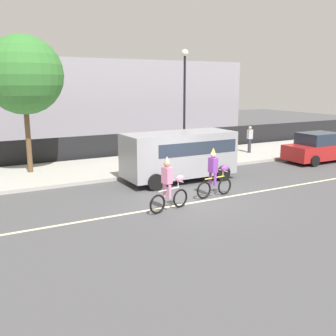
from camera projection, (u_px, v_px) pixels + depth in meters
The scene contains 12 objects.
ground_plane at pixel (191, 198), 14.97m from camera, with size 80.00×80.00×0.00m, color #4C4C4F.
road_centre_line at pixel (198, 202), 14.54m from camera, with size 36.00×0.14×0.01m, color beige.
sidewalk_curb at pixel (125, 166), 20.52m from camera, with size 60.00×5.00×0.15m, color #ADAAA3.
fence_line at pixel (105, 147), 22.87m from camera, with size 40.00×0.08×1.40m, color black.
building_backdrop at pixel (58, 101), 29.50m from camera, with size 28.00×8.00×5.99m, color #99939E.
parade_cyclist_pink at pixel (169, 187), 13.39m from camera, with size 1.69×0.56×1.92m.
parade_cyclist_purple at pixel (215, 175), 15.06m from camera, with size 1.72×0.50×1.92m.
parked_van_grey at pixel (180, 152), 17.54m from camera, with size 5.00×2.22×2.18m.
parked_car_red at pixel (319, 148), 21.89m from camera, with size 4.10×1.92×1.64m.
street_lamp_post at pixel (185, 90), 20.40m from camera, with size 0.36×0.36×5.86m.
street_tree_near_lamp at pixel (23, 75), 17.86m from camera, with size 3.60×3.60×6.33m.
pedestrian_onlooker at pixel (250, 139), 23.92m from camera, with size 0.32×0.20×1.62m.
Camera 1 is at (-7.71, -12.18, 4.28)m, focal length 42.00 mm.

